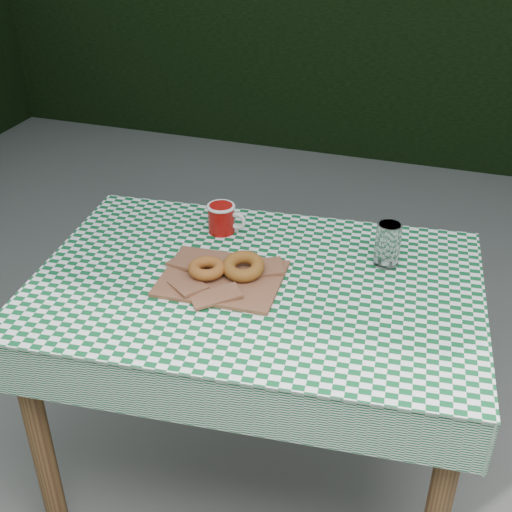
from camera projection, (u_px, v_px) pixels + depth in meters
The scene contains 8 objects.
hedge_north at pixel (435, 8), 4.13m from camera, with size 7.00×0.70×1.80m, color black.
table at pixel (256, 389), 1.97m from camera, with size 1.16×0.77×0.75m, color #53301C.
tablecloth at pixel (256, 282), 1.77m from camera, with size 1.18×0.79×0.01m, color #0C4D25.
paper_bag at pixel (222, 277), 1.77m from camera, with size 0.31×0.25×0.02m, color brown.
bagel_front at pixel (207, 268), 1.76m from camera, with size 0.10×0.10×0.03m, color #9C5920.
bagel_back at pixel (243, 266), 1.76m from camera, with size 0.11×0.11×0.04m, color brown.
coffee_mug at pixel (221, 218), 1.97m from camera, with size 0.16×0.16×0.09m, color #970C09, non-canonical shape.
drinking_glass at pixel (388, 244), 1.81m from camera, with size 0.07×0.07×0.12m, color silver.
Camera 1 is at (0.31, -1.26, 1.73)m, focal length 46.94 mm.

